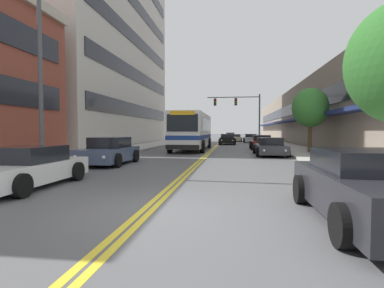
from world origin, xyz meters
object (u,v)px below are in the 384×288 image
car_beige_moving_second (235,138)px  city_bus (192,130)px  car_black_moving_third (227,139)px  traffic_signal_mast (241,108)px  car_red_parked_right_far (261,143)px  car_charcoal_parked_right_foreground (368,188)px  car_white_parked_left_near (26,168)px  car_silver_parked_right_mid (251,138)px  car_slate_blue_parked_left_mid (109,152)px  car_champagne_moving_lead (230,136)px  car_navy_parked_left_far (185,139)px  car_dark_grey_parked_right_end (270,147)px  street_tree_right_mid (310,108)px  street_lamp_left_near (47,36)px

car_beige_moving_second → city_bus: bearing=-100.0°
car_black_moving_third → traffic_signal_mast: size_ratio=0.63×
car_red_parked_right_far → car_charcoal_parked_right_foreground: bearing=-90.3°
car_charcoal_parked_right_foreground → car_black_moving_third: car_charcoal_parked_right_foreground is taller
car_red_parked_right_far → car_white_parked_left_near: bearing=-114.1°
city_bus → car_silver_parked_right_mid: city_bus is taller
city_bus → car_slate_blue_parked_left_mid: (-2.66, -11.83, -1.15)m
car_charcoal_parked_right_foreground → car_silver_parked_right_mid: car_charcoal_parked_right_foreground is taller
car_white_parked_left_near → car_champagne_moving_lead: bearing=83.7°
car_charcoal_parked_right_foreground → car_navy_parked_left_far: bearing=104.9°
car_dark_grey_parked_right_end → car_black_moving_third: size_ratio=1.16×
car_dark_grey_parked_right_end → car_black_moving_third: (-3.19, 16.45, 0.05)m
car_red_parked_right_far → traffic_signal_mast: traffic_signal_mast is taller
car_white_parked_left_near → car_red_parked_right_far: bearing=65.9°
traffic_signal_mast → street_tree_right_mid: 17.28m
car_silver_parked_right_mid → car_champagne_moving_lead: size_ratio=1.01×
car_beige_moving_second → street_lamp_left_near: (-7.28, -38.42, 4.65)m
car_red_parked_right_far → car_dark_grey_parked_right_end: car_red_parked_right_far is taller
city_bus → car_charcoal_parked_right_foreground: city_bus is taller
city_bus → car_navy_parked_left_far: city_bus is taller
car_navy_parked_left_far → car_black_moving_third: 5.56m
car_beige_moving_second → traffic_signal_mast: bearing=-86.4°
car_navy_parked_left_far → car_black_moving_third: (5.51, -0.68, -0.01)m
car_dark_grey_parked_right_end → street_tree_right_mid: 4.33m
car_slate_blue_parked_left_mid → car_navy_parked_left_far: (0.03, 23.93, -0.00)m
car_white_parked_left_near → car_champagne_moving_lead: size_ratio=0.97×
city_bus → traffic_signal_mast: 14.14m
car_navy_parked_left_far → traffic_signal_mast: 8.29m
car_slate_blue_parked_left_mid → car_navy_parked_left_far: size_ratio=0.94×
car_navy_parked_left_far → car_red_parked_right_far: (8.74, -10.61, -0.03)m
car_silver_parked_right_mid → car_beige_moving_second: 4.80m
car_silver_parked_right_mid → car_beige_moving_second: car_silver_parked_right_mid is taller
car_white_parked_left_near → car_silver_parked_right_mid: 37.34m
car_silver_parked_right_mid → city_bus: bearing=-108.5°
car_red_parked_right_far → car_beige_moving_second: bearing=95.7°
car_black_moving_third → car_navy_parked_left_far: bearing=173.0°
car_champagne_moving_lead → street_tree_right_mid: bearing=-80.9°
traffic_signal_mast → street_lamp_left_near: (-7.88, -28.91, 0.61)m
car_charcoal_parked_right_foreground → car_beige_moving_second: bearing=92.7°
car_white_parked_left_near → street_lamp_left_near: size_ratio=0.51×
car_red_parked_right_far → street_tree_right_mid: (2.95, -5.07, 2.74)m
car_silver_parked_right_mid → car_red_parked_right_far: (-0.03, -16.80, 0.02)m
car_red_parked_right_far → car_champagne_moving_lead: size_ratio=0.91×
car_beige_moving_second → street_tree_right_mid: size_ratio=1.04×
car_white_parked_left_near → car_charcoal_parked_right_foreground: 8.91m
car_charcoal_parked_right_foreground → car_red_parked_right_far: (0.12, 21.81, -0.03)m
car_white_parked_left_near → street_tree_right_mid: (11.67, 14.43, 2.78)m
car_white_parked_left_near → traffic_signal_mast: traffic_signal_mast is taller
car_dark_grey_parked_right_end → street_lamp_left_near: (-9.36, -10.80, 4.62)m
car_silver_parked_right_mid → car_slate_blue_parked_left_mid: bearing=-106.3°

